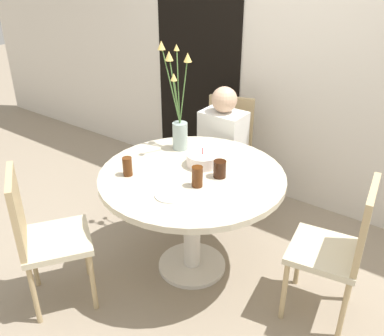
{
  "coord_description": "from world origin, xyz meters",
  "views": [
    {
      "loc": [
        1.4,
        -1.93,
        2.05
      ],
      "look_at": [
        0.0,
        0.0,
        0.8
      ],
      "focal_mm": 40.0,
      "sensor_mm": 36.0,
      "label": 1
    }
  ],
  "objects": [
    {
      "name": "person_woman",
      "position": [
        -0.24,
        0.76,
        0.51
      ],
      "size": [
        0.34,
        0.24,
        1.09
      ],
      "color": "#383333",
      "rests_on": "ground_plane"
    },
    {
      "name": "drink_glass_2",
      "position": [
        -0.32,
        -0.25,
        0.82
      ],
      "size": [
        0.06,
        0.06,
        0.12
      ],
      "color": "#51280F",
      "rests_on": "dining_table"
    },
    {
      "name": "chair_near_front",
      "position": [
        -0.29,
        0.91,
        0.53
      ],
      "size": [
        0.5,
        0.5,
        0.93
      ],
      "rotation": [
        0.0,
        0.0,
        0.31
      ],
      "color": "beige",
      "rests_on": "ground_plane"
    },
    {
      "name": "birthday_cake",
      "position": [
        -0.01,
        0.14,
        0.8
      ],
      "size": [
        0.21,
        0.21,
        0.12
      ],
      "color": "white",
      "rests_on": "dining_table"
    },
    {
      "name": "dining_table",
      "position": [
        0.0,
        0.0,
        0.62
      ],
      "size": [
        1.19,
        1.19,
        0.76
      ],
      "color": "beige",
      "rests_on": "ground_plane"
    },
    {
      "name": "drink_glass_1",
      "position": [
        0.12,
        -0.11,
        0.82
      ],
      "size": [
        0.07,
        0.07,
        0.13
      ],
      "color": "#51280F",
      "rests_on": "dining_table"
    },
    {
      "name": "drink_glass_0",
      "position": [
        0.16,
        0.07,
        0.81
      ],
      "size": [
        0.08,
        0.08,
        0.11
      ],
      "color": "#33190C",
      "rests_on": "dining_table"
    },
    {
      "name": "chair_left_flank",
      "position": [
        -0.54,
        -0.78,
        0.53
      ],
      "size": [
        0.56,
        0.56,
        0.93
      ],
      "rotation": [
        0.0,
        0.0,
        2.54
      ],
      "color": "beige",
      "rests_on": "ground_plane"
    },
    {
      "name": "side_plate",
      "position": [
        0.06,
        -0.29,
        0.76
      ],
      "size": [
        0.18,
        0.18,
        0.01
      ],
      "color": "white",
      "rests_on": "dining_table"
    },
    {
      "name": "chair_far_back",
      "position": [
        0.94,
        0.15,
        0.53
      ],
      "size": [
        0.46,
        0.46,
        0.93
      ],
      "rotation": [
        0.0,
        0.0,
        4.87
      ],
      "color": "beige",
      "rests_on": "ground_plane"
    },
    {
      "name": "wall_back",
      "position": [
        0.0,
        1.31,
        1.3
      ],
      "size": [
        8.0,
        0.05,
        2.6
      ],
      "color": "silver",
      "rests_on": "ground_plane"
    },
    {
      "name": "ground_plane",
      "position": [
        0.0,
        0.0,
        0.0
      ],
      "size": [
        16.0,
        16.0,
        0.0
      ],
      "primitive_type": "plane",
      "color": "gray"
    },
    {
      "name": "doorway_panel",
      "position": [
        -0.86,
        1.28,
        1.02
      ],
      "size": [
        0.9,
        0.01,
        2.05
      ],
      "color": "black",
      "rests_on": "ground_plane"
    },
    {
      "name": "flower_vase",
      "position": [
        -0.31,
        0.27,
        1.0
      ],
      "size": [
        0.26,
        0.28,
        0.73
      ],
      "color": "#9EB2AD",
      "rests_on": "dining_table"
    }
  ]
}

